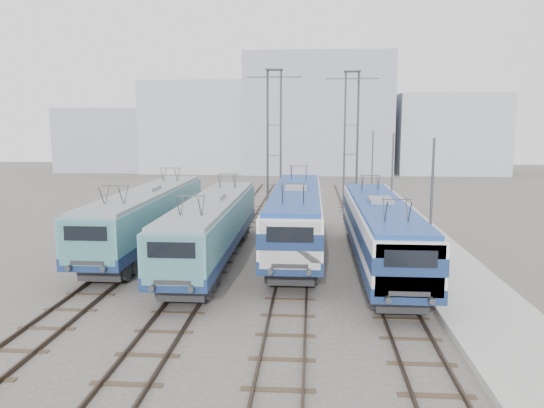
{
  "coord_description": "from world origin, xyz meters",
  "views": [
    {
      "loc": [
        3.14,
        -22.3,
        7.65
      ],
      "look_at": [
        0.95,
        7.0,
        3.17
      ],
      "focal_mm": 35.0,
      "sensor_mm": 36.0,
      "label": 1
    }
  ],
  "objects_px": {
    "locomotive_center_left": "(212,224)",
    "locomotive_far_right": "(380,228)",
    "locomotive_far_left": "(147,214)",
    "mast_front": "(431,215)",
    "mast_rear": "(372,170)",
    "mast_mid": "(392,185)",
    "locomotive_center_right": "(296,213)",
    "safety_cone": "(431,284)",
    "catenary_tower_west": "(274,136)",
    "catenary_tower_east": "(351,135)"
  },
  "relations": [
    {
      "from": "locomotive_center_right",
      "to": "mast_front",
      "type": "relative_size",
      "value": 2.65
    },
    {
      "from": "mast_front",
      "to": "safety_cone",
      "type": "relative_size",
      "value": 13.02
    },
    {
      "from": "locomotive_far_right",
      "to": "catenary_tower_east",
      "type": "bearing_deg",
      "value": 90.76
    },
    {
      "from": "locomotive_center_left",
      "to": "locomotive_center_right",
      "type": "distance_m",
      "value": 5.43
    },
    {
      "from": "locomotive_center_left",
      "to": "mast_front",
      "type": "xyz_separation_m",
      "value": [
        10.85,
        -3.86,
        1.33
      ]
    },
    {
      "from": "locomotive_far_right",
      "to": "safety_cone",
      "type": "height_order",
      "value": "locomotive_far_right"
    },
    {
      "from": "locomotive_center_left",
      "to": "mast_rear",
      "type": "height_order",
      "value": "mast_rear"
    },
    {
      "from": "locomotive_far_left",
      "to": "mast_front",
      "type": "relative_size",
      "value": 2.55
    },
    {
      "from": "mast_mid",
      "to": "catenary_tower_east",
      "type": "bearing_deg",
      "value": 101.86
    },
    {
      "from": "locomotive_far_right",
      "to": "mast_front",
      "type": "distance_m",
      "value": 3.92
    },
    {
      "from": "locomotive_center_left",
      "to": "safety_cone",
      "type": "bearing_deg",
      "value": -24.36
    },
    {
      "from": "locomotive_center_left",
      "to": "locomotive_far_right",
      "type": "relative_size",
      "value": 0.99
    },
    {
      "from": "locomotive_far_right",
      "to": "mast_mid",
      "type": "distance_m",
      "value": 9.06
    },
    {
      "from": "locomotive_center_right",
      "to": "catenary_tower_east",
      "type": "xyz_separation_m",
      "value": [
        4.25,
        15.11,
        4.28
      ]
    },
    {
      "from": "mast_front",
      "to": "mast_rear",
      "type": "xyz_separation_m",
      "value": [
        0.0,
        24.0,
        0.0
      ]
    },
    {
      "from": "locomotive_center_left",
      "to": "catenary_tower_west",
      "type": "relative_size",
      "value": 1.45
    },
    {
      "from": "catenary_tower_west",
      "to": "safety_cone",
      "type": "xyz_separation_m",
      "value": [
        8.5,
        -21.01,
        -6.07
      ]
    },
    {
      "from": "locomotive_center_left",
      "to": "safety_cone",
      "type": "relative_size",
      "value": 32.36
    },
    {
      "from": "locomotive_far_right",
      "to": "mast_front",
      "type": "xyz_separation_m",
      "value": [
        1.85,
        -3.22,
        1.25
      ]
    },
    {
      "from": "mast_mid",
      "to": "safety_cone",
      "type": "xyz_separation_m",
      "value": [
        -0.1,
        -13.01,
        -2.93
      ]
    },
    {
      "from": "locomotive_center_right",
      "to": "locomotive_far_left",
      "type": "bearing_deg",
      "value": -177.87
    },
    {
      "from": "mast_front",
      "to": "mast_rear",
      "type": "relative_size",
      "value": 1.0
    },
    {
      "from": "mast_rear",
      "to": "safety_cone",
      "type": "xyz_separation_m",
      "value": [
        -0.1,
        -25.01,
        -2.93
      ]
    },
    {
      "from": "locomotive_center_left",
      "to": "safety_cone",
      "type": "distance_m",
      "value": 11.91
    },
    {
      "from": "locomotive_far_right",
      "to": "mast_rear",
      "type": "relative_size",
      "value": 2.51
    },
    {
      "from": "locomotive_far_left",
      "to": "catenary_tower_west",
      "type": "relative_size",
      "value": 1.49
    },
    {
      "from": "locomotive_center_right",
      "to": "mast_rear",
      "type": "height_order",
      "value": "mast_rear"
    },
    {
      "from": "locomotive_far_left",
      "to": "locomotive_center_right",
      "type": "bearing_deg",
      "value": 2.13
    },
    {
      "from": "locomotive_far_right",
      "to": "mast_mid",
      "type": "bearing_deg",
      "value": 78.1
    },
    {
      "from": "catenary_tower_west",
      "to": "mast_mid",
      "type": "xyz_separation_m",
      "value": [
        8.6,
        -8.0,
        -3.14
      ]
    },
    {
      "from": "locomotive_center_right",
      "to": "catenary_tower_west",
      "type": "xyz_separation_m",
      "value": [
        -2.25,
        13.11,
        4.28
      ]
    },
    {
      "from": "locomotive_center_left",
      "to": "locomotive_far_right",
      "type": "xyz_separation_m",
      "value": [
        9.0,
        -0.63,
        0.07
      ]
    },
    {
      "from": "catenary_tower_west",
      "to": "mast_rear",
      "type": "xyz_separation_m",
      "value": [
        8.6,
        4.0,
        -3.14
      ]
    },
    {
      "from": "locomotive_center_left",
      "to": "locomotive_far_right",
      "type": "bearing_deg",
      "value": -4.02
    },
    {
      "from": "mast_front",
      "to": "mast_rear",
      "type": "distance_m",
      "value": 24.0
    },
    {
      "from": "locomotive_center_left",
      "to": "mast_mid",
      "type": "relative_size",
      "value": 2.48
    },
    {
      "from": "mast_mid",
      "to": "locomotive_center_left",
      "type": "bearing_deg",
      "value": -143.1
    },
    {
      "from": "locomotive_far_left",
      "to": "catenary_tower_east",
      "type": "relative_size",
      "value": 1.49
    },
    {
      "from": "catenary_tower_west",
      "to": "catenary_tower_east",
      "type": "bearing_deg",
      "value": 17.1
    },
    {
      "from": "safety_cone",
      "to": "mast_front",
      "type": "bearing_deg",
      "value": 84.36
    },
    {
      "from": "catenary_tower_west",
      "to": "mast_mid",
      "type": "height_order",
      "value": "catenary_tower_west"
    },
    {
      "from": "mast_rear",
      "to": "mast_mid",
      "type": "bearing_deg",
      "value": -90.0
    },
    {
      "from": "mast_mid",
      "to": "mast_rear",
      "type": "height_order",
      "value": "same"
    },
    {
      "from": "locomotive_far_right",
      "to": "locomotive_center_left",
      "type": "bearing_deg",
      "value": 175.98
    },
    {
      "from": "mast_mid",
      "to": "catenary_tower_west",
      "type": "bearing_deg",
      "value": 137.07
    },
    {
      "from": "mast_rear",
      "to": "locomotive_center_right",
      "type": "bearing_deg",
      "value": -110.37
    },
    {
      "from": "mast_front",
      "to": "locomotive_far_left",
      "type": "bearing_deg",
      "value": 156.86
    },
    {
      "from": "locomotive_far_left",
      "to": "locomotive_center_left",
      "type": "xyz_separation_m",
      "value": [
        4.5,
        -2.7,
        -0.05
      ]
    },
    {
      "from": "locomotive_far_left",
      "to": "catenary_tower_east",
      "type": "xyz_separation_m",
      "value": [
        13.25,
        15.44,
        4.41
      ]
    },
    {
      "from": "mast_front",
      "to": "catenary_tower_west",
      "type": "bearing_deg",
      "value": 113.27
    }
  ]
}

